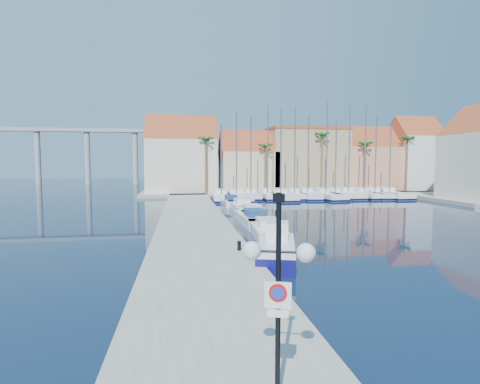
% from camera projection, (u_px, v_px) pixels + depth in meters
% --- Properties ---
extents(ground, '(260.00, 260.00, 0.00)m').
position_uv_depth(ground, '(358.00, 259.00, 21.57)').
color(ground, '#081C30').
rests_on(ground, ground).
extents(quay_west, '(6.00, 77.00, 0.50)m').
position_uv_depth(quay_west, '(193.00, 222.00, 33.47)').
color(quay_west, gray).
rests_on(quay_west, ground).
extents(shore_north, '(54.00, 16.00, 0.50)m').
position_uv_depth(shore_north, '(289.00, 191.00, 70.38)').
color(shore_north, gray).
rests_on(shore_north, ground).
extents(lamp_post, '(1.45, 0.74, 4.42)m').
position_uv_depth(lamp_post, '(278.00, 266.00, 7.65)').
color(lamp_post, black).
rests_on(lamp_post, quay_west).
extents(bollard, '(0.22, 0.22, 0.55)m').
position_uv_depth(bollard, '(239.00, 246.00, 21.51)').
color(bollard, black).
rests_on(bollard, quay_west).
extents(fishing_boat, '(3.49, 6.21, 2.07)m').
position_uv_depth(fishing_boat, '(277.00, 249.00, 21.07)').
color(fishing_boat, '#100F59').
rests_on(fishing_boat, ground).
extents(motorboat_west_0, '(2.56, 6.86, 1.40)m').
position_uv_depth(motorboat_west_0, '(267.00, 229.00, 28.52)').
color(motorboat_west_0, white).
rests_on(motorboat_west_0, ground).
extents(motorboat_west_1, '(2.56, 7.52, 1.40)m').
position_uv_depth(motorboat_west_1, '(254.00, 218.00, 34.09)').
color(motorboat_west_1, white).
rests_on(motorboat_west_1, ground).
extents(motorboat_west_2, '(2.22, 6.88, 1.40)m').
position_uv_depth(motorboat_west_2, '(251.00, 213.00, 37.90)').
color(motorboat_west_2, white).
rests_on(motorboat_west_2, ground).
extents(motorboat_west_3, '(2.47, 6.98, 1.40)m').
position_uv_depth(motorboat_west_3, '(241.00, 206.00, 44.21)').
color(motorboat_west_3, white).
rests_on(motorboat_west_3, ground).
extents(motorboat_west_4, '(2.14, 6.16, 1.40)m').
position_uv_depth(motorboat_west_4, '(230.00, 201.00, 49.06)').
color(motorboat_west_4, white).
rests_on(motorboat_west_4, ground).
extents(sailboat_0, '(3.01, 10.39, 11.28)m').
position_uv_depth(sailboat_0, '(221.00, 196.00, 56.16)').
color(sailboat_0, white).
rests_on(sailboat_0, ground).
extents(sailboat_1, '(3.64, 11.46, 12.98)m').
position_uv_depth(sailboat_1, '(236.00, 196.00, 56.28)').
color(sailboat_1, white).
rests_on(sailboat_1, ground).
extents(sailboat_2, '(2.29, 8.35, 12.63)m').
position_uv_depth(sailboat_2, '(250.00, 195.00, 58.10)').
color(sailboat_2, white).
rests_on(sailboat_2, ground).
extents(sailboat_3, '(2.31, 8.20, 14.29)m').
position_uv_depth(sailboat_3, '(267.00, 195.00, 58.10)').
color(sailboat_3, white).
rests_on(sailboat_3, ground).
extents(sailboat_4, '(3.03, 11.38, 13.68)m').
position_uv_depth(sailboat_4, '(279.00, 195.00, 57.58)').
color(sailboat_4, white).
rests_on(sailboat_4, ground).
extents(sailboat_5, '(2.31, 8.61, 14.11)m').
position_uv_depth(sailboat_5, '(293.00, 194.00, 58.52)').
color(sailboat_5, white).
rests_on(sailboat_5, ground).
extents(sailboat_6, '(2.99, 9.48, 12.71)m').
position_uv_depth(sailboat_6, '(307.00, 195.00, 58.49)').
color(sailboat_6, white).
rests_on(sailboat_6, ground).
extents(sailboat_7, '(3.52, 11.06, 14.94)m').
position_uv_depth(sailboat_7, '(324.00, 195.00, 58.33)').
color(sailboat_7, white).
rests_on(sailboat_7, ground).
extents(sailboat_8, '(2.77, 8.97, 12.16)m').
position_uv_depth(sailboat_8, '(334.00, 194.00, 59.06)').
color(sailboat_8, white).
rests_on(sailboat_8, ground).
extents(sailboat_9, '(2.50, 9.31, 14.42)m').
position_uv_depth(sailboat_9, '(347.00, 194.00, 59.69)').
color(sailboat_9, white).
rests_on(sailboat_9, ground).
extents(sailboat_10, '(3.06, 9.61, 14.78)m').
position_uv_depth(sailboat_10, '(362.00, 194.00, 59.90)').
color(sailboat_10, white).
rests_on(sailboat_10, ground).
extents(sailboat_11, '(2.70, 10.20, 12.99)m').
position_uv_depth(sailboat_11, '(373.00, 194.00, 60.32)').
color(sailboat_11, white).
rests_on(sailboat_11, ground).
extents(sailboat_12, '(3.28, 11.44, 11.63)m').
position_uv_depth(sailboat_12, '(387.00, 194.00, 60.51)').
color(sailboat_12, white).
rests_on(sailboat_12, ground).
extents(building_0, '(12.30, 9.00, 13.50)m').
position_uv_depth(building_0, '(181.00, 158.00, 65.84)').
color(building_0, beige).
rests_on(building_0, shore_north).
extents(building_1, '(10.30, 8.00, 11.00)m').
position_uv_depth(building_1, '(248.00, 164.00, 67.78)').
color(building_1, beige).
rests_on(building_1, shore_north).
extents(building_2, '(14.20, 10.20, 11.50)m').
position_uv_depth(building_2, '(305.00, 159.00, 70.38)').
color(building_2, tan).
rests_on(building_2, shore_north).
extents(building_3, '(10.30, 8.00, 12.00)m').
position_uv_depth(building_3, '(367.00, 161.00, 71.27)').
color(building_3, tan).
rests_on(building_3, shore_north).
extents(building_4, '(8.30, 8.00, 14.00)m').
position_uv_depth(building_4, '(414.00, 156.00, 71.59)').
color(building_4, silver).
rests_on(building_4, shore_north).
extents(palm_0, '(2.60, 2.60, 10.15)m').
position_uv_depth(palm_0, '(206.00, 141.00, 61.33)').
color(palm_0, brown).
rests_on(palm_0, shore_north).
extents(palm_1, '(2.60, 2.60, 9.15)m').
position_uv_depth(palm_1, '(265.00, 148.00, 62.94)').
color(palm_1, brown).
rests_on(palm_1, shore_north).
extents(palm_2, '(2.60, 2.60, 11.15)m').
position_uv_depth(palm_2, '(322.00, 137.00, 64.34)').
color(palm_2, brown).
rests_on(palm_2, shore_north).
extents(palm_3, '(2.60, 2.60, 9.65)m').
position_uv_depth(palm_3, '(365.00, 146.00, 65.67)').
color(palm_3, brown).
rests_on(palm_3, shore_north).
extents(palm_4, '(2.60, 2.60, 10.65)m').
position_uv_depth(palm_4, '(407.00, 141.00, 66.83)').
color(palm_4, brown).
rests_on(palm_4, shore_north).
extents(viaduct, '(48.00, 2.20, 14.45)m').
position_uv_depth(viaduct, '(66.00, 145.00, 95.56)').
color(viaduct, '#9E9E99').
rests_on(viaduct, ground).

